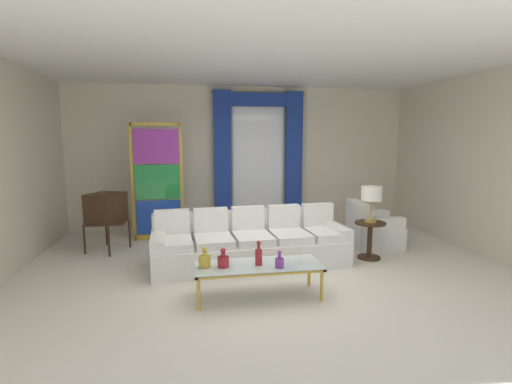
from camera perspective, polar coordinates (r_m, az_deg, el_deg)
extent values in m
plane|color=silver|center=(5.46, 2.30, -12.29)|extent=(16.00, 16.00, 0.00)
cube|color=beige|center=(8.15, -2.08, 5.24)|extent=(8.00, 0.12, 3.00)
cube|color=beige|center=(6.19, -34.41, 2.97)|extent=(0.12, 7.00, 3.00)
cube|color=beige|center=(7.34, 30.55, 3.83)|extent=(0.12, 7.00, 3.00)
cube|color=white|center=(6.01, 0.82, 18.82)|extent=(8.00, 7.60, 0.04)
cube|color=white|center=(8.11, 0.28, 5.59)|extent=(1.10, 0.02, 2.50)
cylinder|color=gold|center=(8.09, 0.39, 14.88)|extent=(2.00, 0.04, 0.04)
cube|color=navy|center=(7.92, -5.12, 5.50)|extent=(0.36, 0.12, 2.70)
cube|color=navy|center=(8.18, 5.75, 5.57)|extent=(0.36, 0.12, 2.70)
cube|color=navy|center=(8.05, 0.41, 13.91)|extent=(1.80, 0.10, 0.28)
cube|color=white|center=(5.72, -0.67, -9.30)|extent=(2.95, 1.09, 0.38)
cube|color=white|center=(6.02, -1.45, -6.46)|extent=(2.91, 0.39, 0.78)
cube|color=white|center=(6.13, 11.93, -7.42)|extent=(0.26, 0.87, 0.56)
cube|color=white|center=(5.57, -14.63, -9.09)|extent=(0.26, 0.87, 0.56)
cube|color=white|center=(5.96, 10.44, -6.23)|extent=(0.58, 0.77, 0.12)
cube|color=white|center=(6.20, 9.30, -3.57)|extent=(0.52, 0.17, 0.40)
cube|color=white|center=(5.76, 5.11, -6.64)|extent=(0.58, 0.77, 0.12)
cube|color=white|center=(6.00, 4.17, -3.86)|extent=(0.52, 0.17, 0.40)
cube|color=white|center=(5.61, -0.56, -7.01)|extent=(0.58, 0.77, 0.12)
cube|color=white|center=(5.86, -1.26, -4.14)|extent=(0.52, 0.17, 0.40)
cube|color=white|center=(5.51, -6.50, -7.33)|extent=(0.58, 0.77, 0.12)
cube|color=white|center=(5.77, -6.92, -4.39)|extent=(0.52, 0.17, 0.40)
cube|color=white|center=(5.48, -12.58, -7.58)|extent=(0.58, 0.77, 0.12)
cube|color=white|center=(5.73, -12.71, -4.61)|extent=(0.52, 0.17, 0.40)
cube|color=silver|center=(4.57, 0.34, -11.05)|extent=(1.51, 0.56, 0.02)
cube|color=gold|center=(4.82, -0.20, -10.28)|extent=(1.51, 0.04, 0.03)
cube|color=gold|center=(4.34, 0.95, -12.41)|extent=(1.51, 0.04, 0.03)
cube|color=gold|center=(4.52, -9.09, -11.67)|extent=(0.04, 0.56, 0.03)
cube|color=gold|center=(4.75, 9.27, -10.66)|extent=(0.04, 0.56, 0.03)
cylinder|color=gold|center=(4.81, -8.83, -12.83)|extent=(0.04, 0.04, 0.38)
cylinder|color=gold|center=(5.03, 8.10, -11.88)|extent=(0.04, 0.04, 0.38)
cylinder|color=gold|center=(4.36, -8.73, -15.07)|extent=(0.04, 0.04, 0.38)
cylinder|color=gold|center=(4.60, 9.97, -13.85)|extent=(0.04, 0.04, 0.38)
cylinder|color=maroon|center=(4.47, -5.00, -10.55)|extent=(0.14, 0.14, 0.13)
cylinder|color=maroon|center=(4.44, -5.02, -9.47)|extent=(0.05, 0.05, 0.05)
sphere|color=maroon|center=(4.43, -5.02, -8.84)|extent=(0.06, 0.06, 0.06)
cylinder|color=maroon|center=(4.52, 0.41, -9.90)|extent=(0.08, 0.08, 0.19)
cylinder|color=maroon|center=(4.48, 0.41, -8.38)|extent=(0.04, 0.04, 0.06)
sphere|color=maroon|center=(4.46, 0.42, -7.75)|extent=(0.05, 0.05, 0.05)
cylinder|color=gold|center=(4.49, -7.82, -10.43)|extent=(0.14, 0.14, 0.14)
cylinder|color=gold|center=(4.46, -7.84, -9.29)|extent=(0.05, 0.05, 0.05)
sphere|color=gold|center=(4.44, -7.85, -8.66)|extent=(0.06, 0.06, 0.06)
cylinder|color=#753384|center=(4.45, 3.59, -10.72)|extent=(0.10, 0.10, 0.11)
cylinder|color=#753384|center=(4.42, 3.59, -9.73)|extent=(0.04, 0.04, 0.05)
sphere|color=#753384|center=(4.41, 3.60, -9.17)|extent=(0.05, 0.05, 0.05)
cube|color=#382314|center=(6.87, -21.77, -4.27)|extent=(0.62, 0.54, 0.03)
cylinder|color=#382314|center=(6.87, -24.69, -6.58)|extent=(0.04, 0.04, 0.50)
cylinder|color=#382314|center=(7.28, -21.82, -5.61)|extent=(0.04, 0.04, 0.50)
cylinder|color=#382314|center=(6.57, -21.49, -7.04)|extent=(0.04, 0.04, 0.50)
cylinder|color=#382314|center=(7.00, -18.69, -5.99)|extent=(0.04, 0.04, 0.50)
cube|color=#382314|center=(6.82, -21.88, -2.17)|extent=(0.68, 0.71, 0.48)
cube|color=black|center=(6.97, -23.41, -1.89)|extent=(0.18, 0.36, 0.30)
cylinder|color=gold|center=(6.94, -23.75, -3.53)|extent=(0.03, 0.04, 0.04)
cylinder|color=gold|center=(7.06, -22.92, -3.29)|extent=(0.03, 0.04, 0.04)
cylinder|color=silver|center=(6.77, -22.06, 1.33)|extent=(0.06, 0.12, 0.34)
cylinder|color=silver|center=(6.77, -22.06, 1.33)|extent=(0.06, 0.12, 0.34)
cube|color=white|center=(7.07, 17.63, -6.22)|extent=(0.86, 0.86, 0.40)
cube|color=white|center=(7.02, 17.72, -4.24)|extent=(0.74, 0.74, 0.10)
cube|color=white|center=(6.91, 15.24, -4.75)|extent=(0.27, 0.81, 0.80)
cube|color=white|center=(7.34, 16.71, -4.95)|extent=(0.75, 0.24, 0.58)
cube|color=white|center=(6.77, 18.70, -6.12)|extent=(0.75, 0.24, 0.58)
cube|color=gold|center=(7.30, -18.30, 1.36)|extent=(0.05, 0.05, 2.20)
cube|color=gold|center=(7.21, -11.22, 1.55)|extent=(0.05, 0.05, 2.20)
cube|color=gold|center=(7.20, -15.08, 9.94)|extent=(0.90, 0.05, 0.06)
cube|color=gold|center=(7.43, -14.49, -6.61)|extent=(0.90, 0.05, 0.10)
cube|color=#1E47B7|center=(7.34, -14.59, -3.72)|extent=(0.82, 0.02, 0.64)
cube|color=#238E3D|center=(7.24, -14.78, 1.46)|extent=(0.82, 0.02, 0.64)
cube|color=purple|center=(7.20, -14.97, 6.74)|extent=(0.82, 0.02, 0.64)
cylinder|color=beige|center=(7.19, -12.10, -7.19)|extent=(0.16, 0.16, 0.06)
ellipsoid|color=#1A5895|center=(7.16, -12.13, -6.34)|extent=(0.18, 0.32, 0.20)
sphere|color=#1A5895|center=(7.27, -12.10, -5.23)|extent=(0.09, 0.09, 0.09)
cone|color=gold|center=(7.33, -12.08, -5.12)|extent=(0.02, 0.04, 0.02)
cone|color=#218240|center=(6.96, -12.21, -5.91)|extent=(0.44, 0.40, 0.50)
cylinder|color=#382314|center=(6.22, 17.02, -4.54)|extent=(0.48, 0.48, 0.03)
cylinder|color=#382314|center=(6.29, 16.91, -7.12)|extent=(0.08, 0.08, 0.55)
cylinder|color=#382314|center=(6.36, 16.80, -9.51)|extent=(0.36, 0.36, 0.03)
cylinder|color=#B29338|center=(6.21, 17.03, -4.22)|extent=(0.18, 0.18, 0.04)
cylinder|color=#B29338|center=(6.17, 17.10, -2.41)|extent=(0.03, 0.03, 0.36)
cylinder|color=white|center=(6.14, 17.20, -0.20)|extent=(0.32, 0.32, 0.22)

